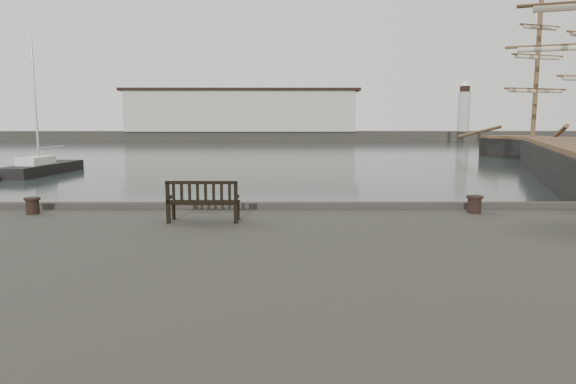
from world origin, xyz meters
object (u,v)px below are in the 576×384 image
at_px(bollard_right, 474,204).
at_px(yacht_d, 43,171).
at_px(bollard_left, 33,206).
at_px(bench, 204,209).

xyz_separation_m(bollard_right, yacht_d, (-24.23, 25.91, -1.57)).
distance_m(bollard_right, yacht_d, 35.51).
bearing_deg(yacht_d, bollard_left, -59.63).
height_order(bollard_left, bollard_right, bollard_right).
bearing_deg(bollard_left, yacht_d, 114.73).
bearing_deg(bollard_right, bench, -170.59).
relative_size(bollard_left, yacht_d, 0.04).
bearing_deg(bollard_right, yacht_d, 133.08).
relative_size(bollard_right, yacht_d, 0.04).
relative_size(bench, bollard_left, 3.98).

